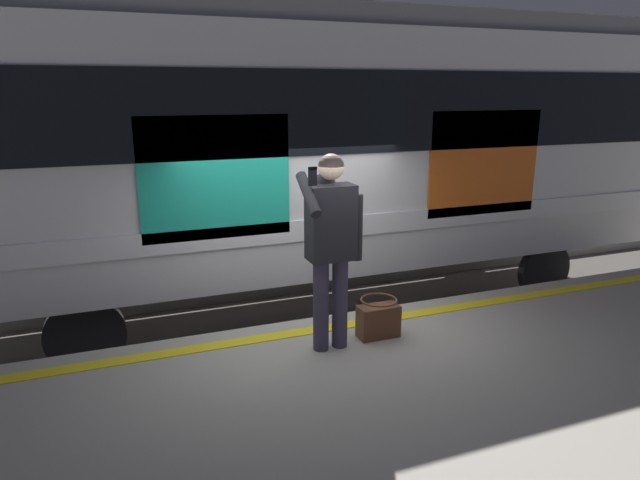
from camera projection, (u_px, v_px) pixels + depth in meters
ground_plane at (314, 392)px, 5.90m from camera, size 25.40×25.40×0.00m
safety_line at (325, 328)px, 5.41m from camera, size 16.59×0.16×0.01m
track_rail_near at (275, 330)px, 7.22m from camera, size 22.01×0.08×0.16m
track_rail_far at (248, 294)px, 8.51m from camera, size 22.01×0.08×0.16m
train_carriage at (317, 138)px, 7.53m from camera, size 9.47×2.94×3.87m
passenger at (331, 237)px, 4.76m from camera, size 0.57×0.55×1.74m
handbag at (378, 319)px, 5.20m from camera, size 0.39×0.35×0.38m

